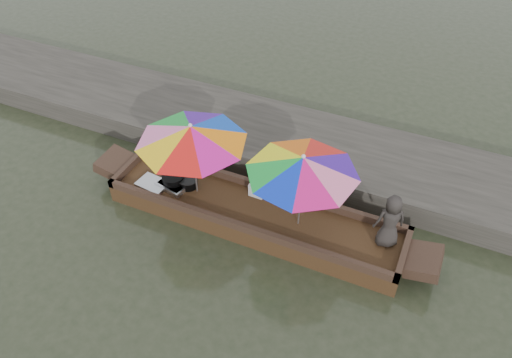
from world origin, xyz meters
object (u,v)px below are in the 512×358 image
at_px(umbrella_bow, 194,159).
at_px(boat_hull, 254,216).
at_px(charcoal_grill, 188,183).
at_px(cooking_pot, 173,180).
at_px(tray_scallop, 153,184).
at_px(vendor, 390,221).
at_px(supply_bag, 258,189).
at_px(tray_crayfish, 173,185).
at_px(umbrella_stern, 301,191).

bearing_deg(umbrella_bow, boat_hull, 0.00).
relative_size(boat_hull, charcoal_grill, 15.46).
xyz_separation_m(boat_hull, cooking_pot, (-1.67, -0.02, 0.29)).
bearing_deg(tray_scallop, vendor, 5.09).
distance_m(cooking_pot, supply_bag, 1.63).
bearing_deg(tray_crayfish, supply_bag, 16.55).
distance_m(cooking_pot, umbrella_stern, 2.62).
xyz_separation_m(charcoal_grill, vendor, (3.76, 0.13, 0.44)).
distance_m(boat_hull, umbrella_bow, 1.51).
distance_m(umbrella_bow, umbrella_stern, 2.04).
height_order(tray_scallop, vendor, vendor).
bearing_deg(vendor, umbrella_bow, -25.22).
height_order(boat_hull, charcoal_grill, charcoal_grill).
bearing_deg(umbrella_bow, tray_crayfish, -171.10).
height_order(cooking_pot, umbrella_stern, umbrella_stern).
bearing_deg(cooking_pot, boat_hull, 0.65).
relative_size(boat_hull, tray_scallop, 9.42).
bearing_deg(umbrella_stern, tray_scallop, -175.96).
height_order(vendor, umbrella_stern, umbrella_stern).
relative_size(cooking_pot, umbrella_bow, 0.21).
bearing_deg(umbrella_stern, vendor, 7.09).
relative_size(supply_bag, vendor, 0.27).
bearing_deg(tray_scallop, umbrella_bow, 13.43).
height_order(boat_hull, tray_scallop, tray_scallop).
bearing_deg(cooking_pot, umbrella_bow, 2.19).
height_order(boat_hull, tray_crayfish, tray_crayfish).
height_order(tray_crayfish, charcoal_grill, charcoal_grill).
bearing_deg(tray_scallop, tray_crayfish, 18.97).
bearing_deg(umbrella_bow, tray_scallop, -166.57).
distance_m(supply_bag, umbrella_bow, 1.31).
bearing_deg(charcoal_grill, cooking_pot, -164.25).
distance_m(charcoal_grill, umbrella_bow, 0.73).
xyz_separation_m(cooking_pot, supply_bag, (1.58, 0.41, 0.02)).
bearing_deg(boat_hull, supply_bag, 104.14).
height_order(cooking_pot, charcoal_grill, cooking_pot).
relative_size(umbrella_bow, umbrella_stern, 1.05).
bearing_deg(boat_hull, cooking_pot, -179.35).
relative_size(cooking_pot, tray_crayfish, 0.72).
height_order(tray_scallop, umbrella_bow, umbrella_bow).
xyz_separation_m(boat_hull, umbrella_stern, (0.86, 0.00, 0.95)).
distance_m(cooking_pot, charcoal_grill, 0.29).
bearing_deg(charcoal_grill, tray_crayfish, -152.53).
height_order(boat_hull, vendor, vendor).
xyz_separation_m(tray_scallop, umbrella_bow, (0.86, 0.20, 0.74)).
distance_m(cooking_pot, umbrella_bow, 0.83).
distance_m(charcoal_grill, vendor, 3.79).
bearing_deg(cooking_pot, umbrella_stern, 0.43).
relative_size(vendor, umbrella_bow, 0.53).
xyz_separation_m(vendor, umbrella_stern, (-1.50, -0.19, 0.25)).
relative_size(tray_scallop, umbrella_bow, 0.30).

